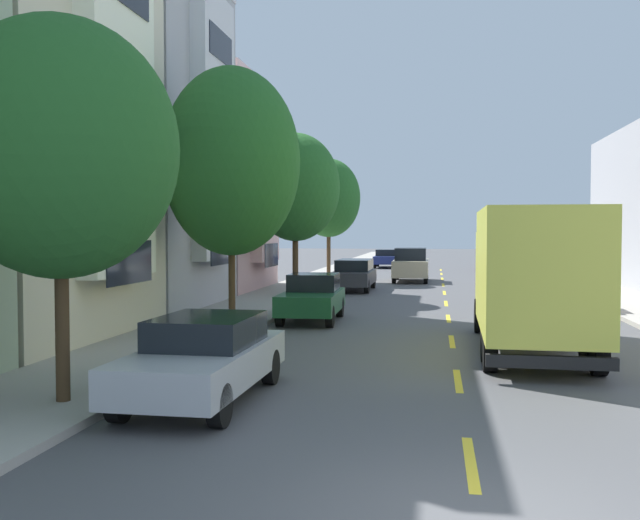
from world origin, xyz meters
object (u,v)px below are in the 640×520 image
Objects in this scene: street_tree_nearest at (60,149)px; parked_sedan_silver at (204,357)px; parked_sedan_navy at (386,258)px; parked_hatchback_white at (531,273)px; street_tree_farthest at (329,198)px; delivery_box_truck at (531,272)px; parked_wagon_charcoal at (354,274)px; moving_champagne_sedan at (411,264)px; street_tree_second at (231,161)px; street_tree_third at (295,187)px; parked_pickup_burgundy at (503,259)px; parked_hatchback_forest at (312,298)px; parked_hatchback_orange at (569,290)px.

parked_sedan_silver is (2.07, 0.94, -3.46)m from street_tree_nearest.
parked_hatchback_white is at bearing -65.88° from parked_sedan_navy.
street_tree_farthest reaches higher than delivery_box_truck.
moving_champagne_sedan is at bearing 68.71° from parked_wagon_charcoal.
delivery_box_truck reaches higher than parked_sedan_silver.
street_tree_second is at bearing -90.00° from street_tree_farthest.
street_tree_second is 1.09× the size of street_tree_third.
street_tree_third reaches higher than street_tree_farthest.
delivery_box_truck is (8.19, -3.06, -3.02)m from street_tree_second.
parked_hatchback_white is 15.92m from parked_pickup_burgundy.
street_tree_third is 13.60m from parked_hatchback_white.
street_tree_third is 6.24m from parked_wagon_charcoal.
parked_sedan_silver is (0.02, -23.14, -0.05)m from parked_wagon_charcoal.
parked_sedan_silver is (-8.80, -41.97, -0.08)m from parked_pickup_burgundy.
parked_hatchback_forest is at bearing -97.74° from moving_champagne_sedan.
parked_pickup_burgundy reaches higher than parked_hatchback_orange.
parked_wagon_charcoal is at bearing 85.12° from street_tree_nearest.
street_tree_nearest is 31.13m from moving_champagne_sedan.
parked_hatchback_orange is (10.75, -13.38, -4.00)m from street_tree_farthest.
parked_hatchback_white is (10.78, 7.26, -4.01)m from street_tree_third.
street_tree_second is 1.58× the size of moving_champagne_sedan.
parked_hatchback_white is at bearing -13.57° from street_tree_farthest.
delivery_box_truck is 9.82m from parked_hatchback_orange.
parked_hatchback_white is 21.06m from parked_sedan_navy.
street_tree_second is 14.95m from parked_wagon_charcoal.
street_tree_third reaches higher than parked_wagon_charcoal.
parked_hatchback_white is 17.39m from parked_hatchback_forest.
street_tree_nearest is 1.16× the size of parked_pickup_burgundy.
moving_champagne_sedan is (-6.15, 14.40, 0.23)m from parked_hatchback_orange.
moving_champagne_sedan is at bearing -81.15° from parked_sedan_navy.
parked_sedan_navy is 15.79m from moving_champagne_sedan.
delivery_box_truck is 1.77× the size of parked_sedan_navy.
parked_hatchback_orange is (2.55, 9.41, -1.17)m from delivery_box_truck.
street_tree_third is 19.32m from parked_sedan_silver.
parked_hatchback_forest is at bearing -83.34° from street_tree_farthest.
parked_pickup_burgundy is at bearing 71.79° from street_tree_second.
parked_wagon_charcoal is 1.04× the size of parked_sedan_silver.
parked_sedan_navy is (-8.61, 19.22, -0.01)m from parked_hatchback_white.
parked_hatchback_orange is at bearing 30.58° from street_tree_second.
parked_sedan_silver is (-0.10, -45.27, 0.00)m from parked_sedan_navy.
parked_sedan_silver is at bearing -83.71° from street_tree_third.
parked_hatchback_orange is (10.75, 6.35, -4.19)m from street_tree_second.
delivery_box_truck is 24.10m from moving_champagne_sedan.
street_tree_farthest is (0.00, 19.73, -0.19)m from street_tree_second.
street_tree_farthest reaches higher than parked_sedan_silver.
street_tree_second is 21.62m from moving_champagne_sedan.
parked_hatchback_orange is at bearing -66.89° from moving_champagne_sedan.
delivery_box_truck reaches higher than parked_hatchback_orange.
street_tree_nearest is 1.37× the size of parked_sedan_navy.
street_tree_third is 1.48× the size of parked_wagon_charcoal.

